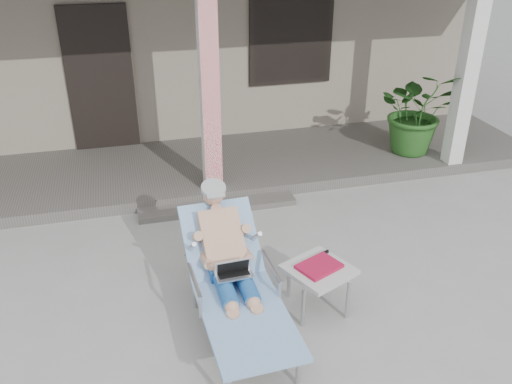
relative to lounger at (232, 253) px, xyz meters
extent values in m
plane|color=#9E9E99|center=(0.26, 0.26, -0.74)|extent=(60.00, 60.00, 0.00)
cube|color=gray|center=(0.26, 6.76, 0.76)|extent=(10.00, 5.00, 3.00)
cube|color=black|center=(-1.04, 4.23, 0.46)|extent=(0.95, 0.06, 2.10)
cube|color=black|center=(1.86, 4.23, 0.91)|extent=(1.20, 0.06, 1.30)
cube|color=black|center=(1.86, 4.22, 0.91)|extent=(1.32, 0.05, 1.42)
cube|color=#605B56|center=(0.26, 3.26, -0.66)|extent=(10.00, 2.00, 0.15)
cube|color=red|center=(0.26, 2.41, 0.72)|extent=(0.22, 0.22, 2.61)
cube|color=silver|center=(3.76, 2.41, 0.72)|extent=(0.22, 0.22, 2.61)
cube|color=#605B56|center=(0.26, 2.11, -0.70)|extent=(2.00, 0.30, 0.07)
cylinder|color=#B7B7BC|center=(0.34, -0.88, -0.56)|extent=(0.04, 0.04, 0.36)
cylinder|color=#B7B7BC|center=(-0.31, 0.27, -0.56)|extent=(0.04, 0.04, 0.36)
cylinder|color=#B7B7BC|center=(0.29, 0.30, -0.56)|extent=(0.04, 0.04, 0.36)
cube|color=#B7B7BC|center=(0.02, -0.46, -0.37)|extent=(0.65, 1.20, 0.03)
cube|color=#93B9E4|center=(0.02, -0.46, -0.35)|extent=(0.75, 1.24, 0.04)
cube|color=#B7B7BC|center=(-0.02, 0.40, -0.14)|extent=(0.63, 0.58, 0.47)
cube|color=#93B9E4|center=(-0.02, 0.40, -0.11)|extent=(0.72, 0.66, 0.54)
cylinder|color=#A2A2A4|center=(-0.03, 0.67, 0.31)|extent=(0.25, 0.25, 0.12)
cube|color=silver|center=(0.00, -0.04, -0.18)|extent=(0.33, 0.24, 0.23)
cube|color=#B9B9B3|center=(0.81, -0.01, -0.31)|extent=(0.71, 0.71, 0.04)
cylinder|color=#B7B7BC|center=(0.60, -0.23, -0.53)|extent=(0.04, 0.04, 0.41)
cylinder|color=#B7B7BC|center=(1.03, -0.23, -0.53)|extent=(0.04, 0.04, 0.41)
cylinder|color=#B7B7BC|center=(0.60, 0.20, -0.53)|extent=(0.04, 0.04, 0.41)
cylinder|color=#B7B7BC|center=(1.03, 0.20, -0.53)|extent=(0.04, 0.04, 0.41)
cube|color=#AA1236|center=(0.81, -0.01, -0.27)|extent=(0.46, 0.41, 0.03)
cube|color=black|center=(0.81, 0.13, -0.28)|extent=(0.35, 0.17, 0.04)
imported|color=#26591E|center=(3.40, 2.90, 0.04)|extent=(1.38, 1.29, 1.26)
camera|label=1|loc=(-0.77, -3.84, 2.62)|focal=38.00mm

